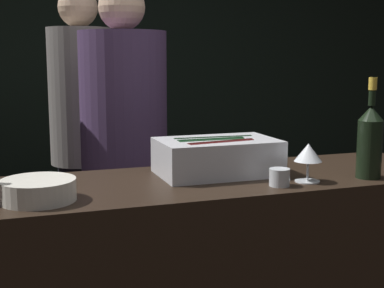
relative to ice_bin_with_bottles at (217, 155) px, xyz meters
name	(u,v)px	position (x,y,z in m)	size (l,w,h in m)	color
wall_back_chalkboard	(91,54)	(-0.10, 2.22, 0.38)	(6.40, 0.06, 2.80)	black
ice_bin_with_bottles	(217,155)	(0.00, 0.00, 0.00)	(0.42, 0.27, 0.13)	silver
bowl_white	(38,189)	(-0.63, -0.17, -0.04)	(0.22, 0.22, 0.06)	silver
wine_glass	(308,154)	(0.24, -0.21, 0.02)	(0.09, 0.09, 0.13)	silver
candle_votive	(279,177)	(0.13, -0.23, -0.04)	(0.07, 0.07, 0.06)	silver
champagne_bottle	(370,140)	(0.48, -0.23, 0.06)	(0.09, 0.09, 0.35)	black
person_in_hoodie	(82,131)	(-0.32, 1.18, -0.05)	(0.34, 0.34, 1.74)	black
person_blond_tee	(125,151)	(-0.19, 0.67, -0.09)	(0.40, 0.40, 1.70)	black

